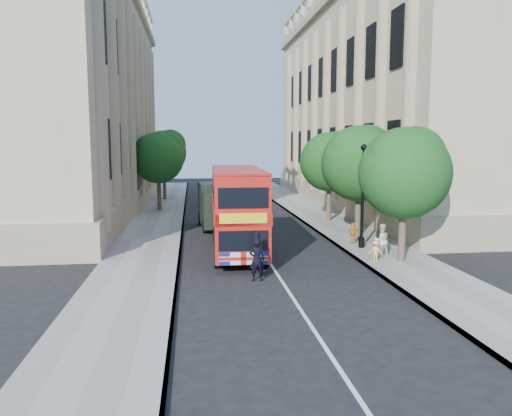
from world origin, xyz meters
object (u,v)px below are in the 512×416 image
object	(u,v)px
police_constable	(257,260)
woman_pedestrian	(381,240)
lamp_post	(363,200)
box_van	(217,207)
double_decker_bus	(237,207)

from	to	relation	value
police_constable	woman_pedestrian	distance (m)	6.78
police_constable	woman_pedestrian	size ratio (longest dim) A/B	1.08
lamp_post	box_van	xyz separation A→B (m)	(-6.88, 7.42, -1.13)
double_decker_bus	police_constable	distance (m)	5.44
box_van	double_decker_bus	bearing A→B (deg)	-88.56
lamp_post	woman_pedestrian	world-z (taller)	lamp_post
police_constable	lamp_post	bearing A→B (deg)	-143.50
lamp_post	police_constable	bearing A→B (deg)	-139.94
lamp_post	police_constable	xyz separation A→B (m)	(-5.95, -5.00, -1.68)
double_decker_bus	police_constable	size ratio (longest dim) A/B	5.28
police_constable	woman_pedestrian	xyz separation A→B (m)	(6.15, 2.86, 0.06)
police_constable	woman_pedestrian	world-z (taller)	police_constable
lamp_post	box_van	world-z (taller)	lamp_post
woman_pedestrian	double_decker_bus	bearing A→B (deg)	-22.38
lamp_post	box_van	bearing A→B (deg)	132.84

